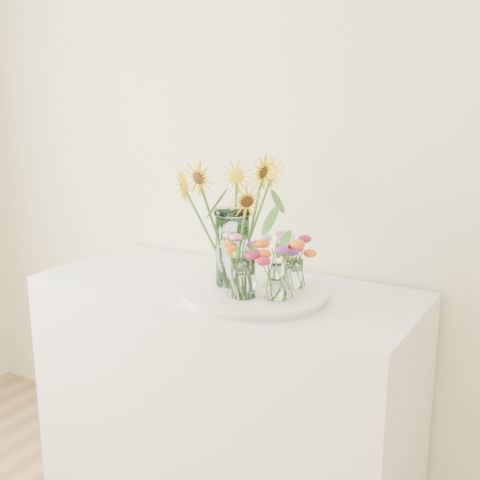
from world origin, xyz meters
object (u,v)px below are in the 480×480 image
Objects in this scene: tray at (255,294)px; small_vase_c at (294,274)px; counter at (226,397)px; mason_jar at (232,247)px; small_vase_a at (243,278)px; small_vase_b at (276,282)px.

small_vase_c reaches higher than tray.
mason_jar reaches higher than counter.
small_vase_c is at bearing 41.63° from tray.
small_vase_a is at bearing -85.00° from tray.
tray is 0.18m from mason_jar.
small_vase_a is (0.01, -0.09, 0.08)m from tray.
counter is 2.96× the size of tray.
counter is 0.50m from tray.
small_vase_a reaches higher than small_vase_c.
small_vase_c is (0.20, 0.08, -0.08)m from mason_jar.
mason_jar is (-0.09, 0.01, 0.15)m from tray.
small_vase_b is (0.11, -0.05, 0.07)m from tray.
small_vase_c is (0.09, 0.18, -0.02)m from small_vase_a.
mason_jar reaches higher than small_vase_a.
tray is 1.74× the size of mason_jar.
counter is 10.33× the size of small_vase_a.
tray is at bearing -5.30° from mason_jar.
tray reaches higher than counter.
small_vase_c is at bearing 22.74° from mason_jar.
small_vase_a reaches higher than counter.
small_vase_b is (0.27, -0.12, 0.54)m from counter.
small_vase_c is at bearing 92.59° from small_vase_b.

